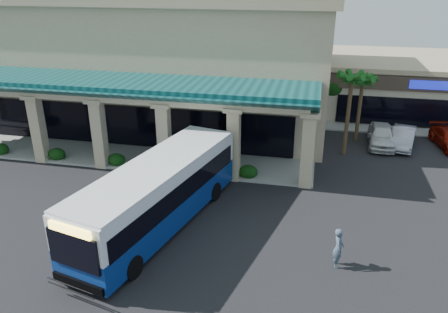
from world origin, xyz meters
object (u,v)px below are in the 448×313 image
(transit_bus, at_px, (159,195))
(car_silver, at_px, (381,136))
(car_white, at_px, (403,137))
(pedestrian, at_px, (338,248))

(transit_bus, distance_m, car_silver, 18.97)
(car_silver, height_order, car_white, car_silver)
(pedestrian, xyz_separation_m, car_silver, (3.53, 15.88, -0.15))
(transit_bus, distance_m, pedestrian, 9.04)
(pedestrian, bearing_deg, car_silver, -11.40)
(car_silver, bearing_deg, car_white, 7.22)
(car_white, bearing_deg, pedestrian, -94.58)
(pedestrian, xyz_separation_m, car_white, (5.09, 16.01, -0.21))
(pedestrian, distance_m, car_white, 16.80)
(transit_bus, height_order, car_silver, transit_bus)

